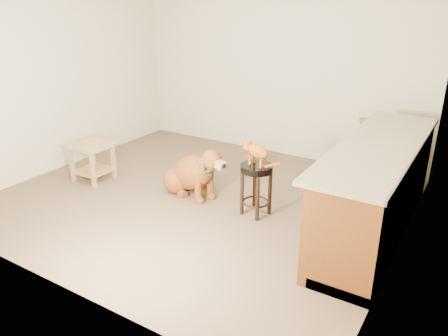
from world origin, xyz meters
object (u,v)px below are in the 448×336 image
Objects in this scene: wood_stool at (375,152)px; side_table at (92,156)px; golden_retriever at (193,174)px; padded_stool at (256,180)px; tabby_kitten at (256,151)px.

side_table is (-3.14, -1.81, -0.09)m from wood_stool.
wood_stool is 0.76× the size of golden_retriever.
padded_stool is at bearing 6.33° from side_table.
golden_retriever is (1.37, 0.31, -0.06)m from side_table.
padded_stool is 1.29× the size of tabby_kitten.
padded_stool is at bearing 13.27° from golden_retriever.
wood_stool is (0.87, 1.55, 0.01)m from padded_stool.
golden_retriever is (-0.89, 0.06, -0.15)m from padded_stool.
tabby_kitten reaches higher than padded_stool.
side_table is 1.41m from golden_retriever.
wood_stool is at bearing 29.91° from side_table.
wood_stool reaches higher than side_table.
wood_stool is 1.81m from tabby_kitten.
side_table is at bearing -150.09° from wood_stool.
padded_stool is 0.72× the size of wood_stool.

